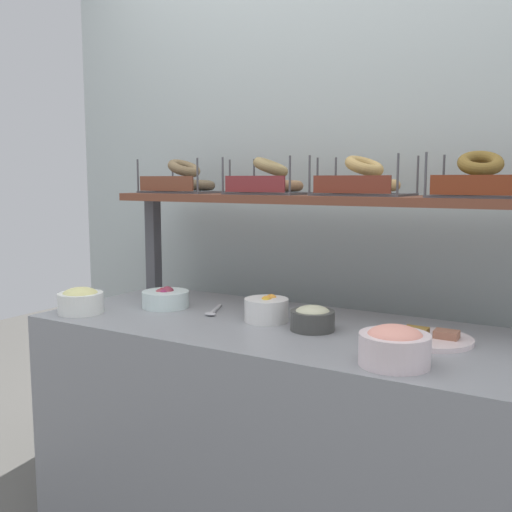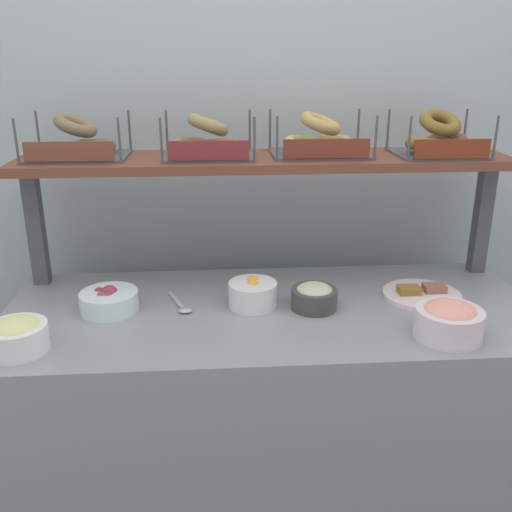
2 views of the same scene
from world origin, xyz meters
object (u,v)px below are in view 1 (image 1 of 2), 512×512
(serving_plate_white, at_px, (431,338))
(serving_spoon_near_plate, at_px, (213,312))
(bagel_basket_cinnamon_raisin, at_px, (479,181))
(bowl_tuna_salad, at_px, (312,318))
(bowl_lox_spread, at_px, (395,346))
(bowl_egg_salad, at_px, (81,300))
(bagel_basket_poppy, at_px, (183,182))
(bagel_basket_sesame, at_px, (363,182))
(bowl_beet_salad, at_px, (166,298))
(bagel_basket_everything, at_px, (270,182))
(bowl_fruit_salad, at_px, (267,309))

(serving_plate_white, height_order, serving_spoon_near_plate, serving_plate_white)
(serving_plate_white, distance_m, bagel_basket_cinnamon_raisin, 0.52)
(bowl_tuna_salad, bearing_deg, serving_plate_white, 8.94)
(bowl_lox_spread, bearing_deg, bowl_egg_salad, 179.61)
(bowl_lox_spread, relative_size, bagel_basket_poppy, 0.59)
(bagel_basket_sesame, distance_m, bagel_basket_cinnamon_raisin, 0.40)
(bowl_beet_salad, xyz_separation_m, bowl_tuna_salad, (0.64, -0.03, 0.01))
(bowl_egg_salad, distance_m, bagel_basket_everything, 0.83)
(serving_plate_white, distance_m, bagel_basket_poppy, 1.23)
(bowl_beet_salad, relative_size, bagel_basket_everything, 0.60)
(bowl_fruit_salad, bearing_deg, bowl_lox_spread, -25.21)
(bowl_egg_salad, relative_size, bowl_fruit_salad, 1.07)
(bagel_basket_cinnamon_raisin, bearing_deg, serving_spoon_near_plate, -165.25)
(bowl_lox_spread, bearing_deg, bagel_basket_poppy, 154.82)
(bagel_basket_sesame, bearing_deg, bagel_basket_everything, -178.41)
(bowl_beet_salad, bearing_deg, serving_spoon_near_plate, 0.63)
(bagel_basket_cinnamon_raisin, bearing_deg, serving_plate_white, -111.84)
(bowl_fruit_salad, relative_size, serving_spoon_near_plate, 0.91)
(bowl_tuna_salad, bearing_deg, bagel_basket_cinnamon_raisin, 30.01)
(serving_plate_white, distance_m, bagel_basket_sesame, 0.61)
(serving_plate_white, relative_size, bagel_basket_poppy, 0.79)
(bagel_basket_everything, height_order, bagel_basket_cinnamon_raisin, bagel_basket_cinnamon_raisin)
(bowl_tuna_salad, bearing_deg, serving_spoon_near_plate, 175.72)
(bagel_basket_everything, relative_size, bagel_basket_cinnamon_raisin, 1.01)
(bowl_egg_salad, height_order, bowl_tuna_salad, bowl_egg_salad)
(bowl_tuna_salad, height_order, bagel_basket_everything, bagel_basket_everything)
(bowl_egg_salad, bearing_deg, bagel_basket_cinnamon_raisin, 20.05)
(serving_plate_white, bearing_deg, bowl_lox_spread, -95.07)
(bowl_fruit_salad, bearing_deg, serving_spoon_near_plate, -179.85)
(bagel_basket_poppy, bearing_deg, bowl_lox_spread, -25.18)
(bowl_egg_salad, xyz_separation_m, bowl_tuna_salad, (0.84, 0.21, -0.01))
(bowl_tuna_salad, xyz_separation_m, serving_plate_white, (0.37, 0.06, -0.03))
(bowl_tuna_salad, distance_m, bagel_basket_everything, 0.61)
(bagel_basket_poppy, bearing_deg, bagel_basket_everything, -1.72)
(bagel_basket_sesame, relative_size, bagel_basket_cinnamon_raisin, 1.10)
(bowl_tuna_salad, relative_size, bagel_basket_sesame, 0.45)
(bowl_beet_salad, relative_size, serving_spoon_near_plate, 1.07)
(bowl_fruit_salad, xyz_separation_m, serving_spoon_near_plate, (-0.23, -0.00, -0.04))
(serving_spoon_near_plate, bearing_deg, bowl_egg_salad, -150.19)
(bowl_lox_spread, relative_size, bowl_fruit_salad, 1.23)
(bowl_tuna_salad, bearing_deg, bowl_beet_salad, 177.42)
(serving_plate_white, bearing_deg, bowl_fruit_salad, -177.33)
(bowl_beet_salad, height_order, bagel_basket_everything, bagel_basket_everything)
(bagel_basket_sesame, bearing_deg, bagel_basket_cinnamon_raisin, -4.66)
(bagel_basket_cinnamon_raisin, bearing_deg, bagel_basket_sesame, 175.34)
(bowl_egg_salad, relative_size, bowl_tuna_salad, 1.14)
(serving_spoon_near_plate, distance_m, bagel_basket_poppy, 0.63)
(bowl_egg_salad, height_order, bowl_lox_spread, bowl_lox_spread)
(bowl_fruit_salad, bearing_deg, bowl_beet_salad, -179.61)
(bowl_lox_spread, relative_size, bagel_basket_sesame, 0.58)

